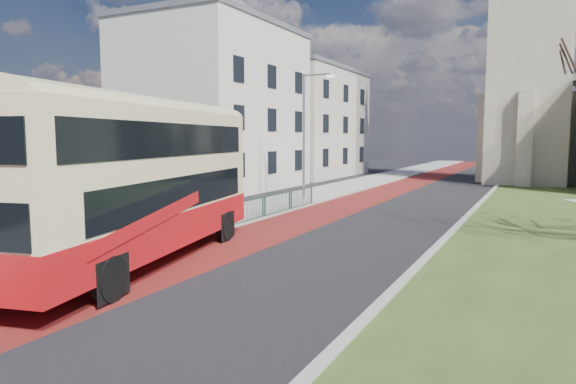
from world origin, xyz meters
The scene contains 11 objects.
ground centered at (0.00, 0.00, 0.00)m, with size 160.00×160.00×0.00m, color black.
road_carriageway centered at (1.50, 20.00, 0.01)m, with size 9.00×120.00×0.01m, color black.
bus_lane centered at (-1.20, 20.00, 0.01)m, with size 3.40×120.00×0.01m, color #591414.
pavement_west centered at (-5.00, 20.00, 0.06)m, with size 4.00×120.00×0.12m, color gray.
kerb_west centered at (-3.00, 20.00, 0.07)m, with size 0.25×120.00×0.13m, color #999993.
kerb_east centered at (6.10, 22.00, 0.07)m, with size 0.25×80.00×0.13m, color #999993.
pedestrian_railing centered at (-2.95, 4.00, 0.55)m, with size 0.07×24.00×1.12m.
street_block_near centered at (-14.00, 22.00, 6.51)m, with size 10.30×14.30×13.00m.
street_block_far centered at (-14.00, 38.00, 5.76)m, with size 10.30×16.30×11.50m.
streetlamp centered at (-4.35, 18.00, 4.59)m, with size 2.13×0.18×8.00m.
bus centered at (-2.04, 0.11, 2.93)m, with size 5.41×12.60×5.13m.
Camera 1 is at (9.45, -12.29, 4.03)m, focal length 32.00 mm.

